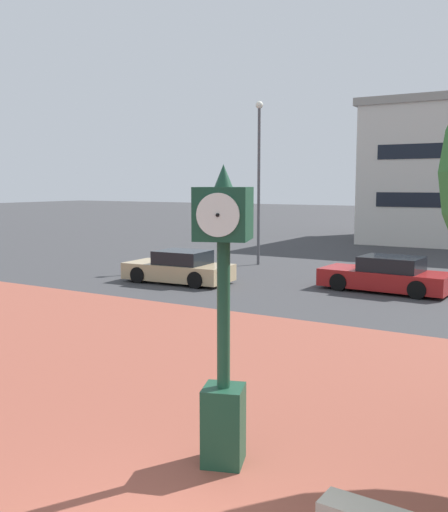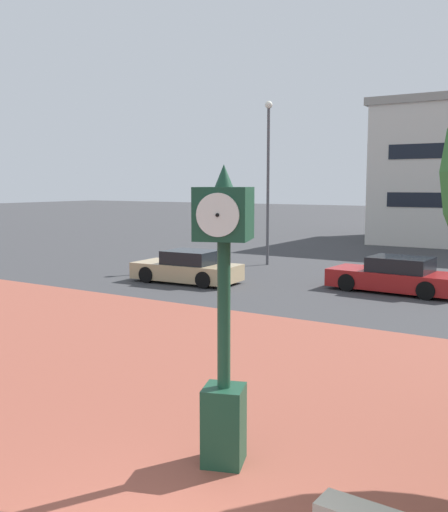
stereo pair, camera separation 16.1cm
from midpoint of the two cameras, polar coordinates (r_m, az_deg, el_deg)
plaza_brick_paving at (r=9.13m, az=8.31°, el=-18.15°), size 44.00×15.20×0.01m
street_clock at (r=7.97m, az=0.57°, el=-5.62°), size 0.90×0.91×4.14m
car_street_near at (r=22.09m, az=16.53°, el=-1.90°), size 4.67×2.15×1.28m
car_street_far at (r=23.27m, az=-3.36°, el=-1.18°), size 4.35×2.14×1.28m
street_lamp_post at (r=28.25m, az=4.48°, el=8.56°), size 0.36×0.36×7.77m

